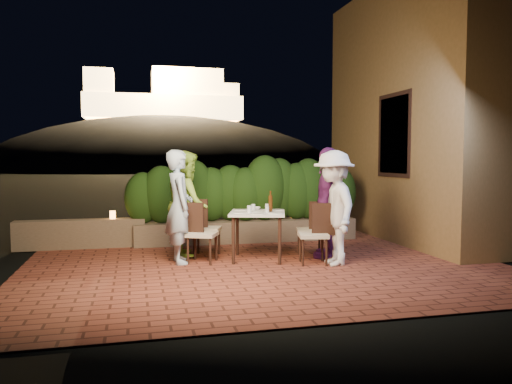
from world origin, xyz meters
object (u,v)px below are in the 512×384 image
object	(u,v)px
bowl	(255,208)
dining_table	(258,236)
beer_bottle	(270,201)
diner_purple	(328,203)
chair_left_front	(202,233)
diner_blue	(179,207)
chair_right_back	(310,229)
chair_left_back	(207,228)
chair_right_front	(313,233)
diner_green	(188,203)
diner_white	(334,208)
parapet_lamp	(113,215)

from	to	relation	value
bowl	dining_table	bearing A→B (deg)	-95.23
beer_bottle	diner_purple	size ratio (longest dim) A/B	0.19
chair_left_front	beer_bottle	bearing A→B (deg)	22.23
diner_blue	chair_right_back	bearing A→B (deg)	-95.71
chair_left_back	chair_right_front	xyz separation A→B (m)	(1.46, -0.97, -0.00)
chair_left_back	diner_blue	world-z (taller)	diner_blue
chair_right_back	diner_blue	bearing A→B (deg)	12.93
chair_left_front	diner_blue	distance (m)	0.53
chair_left_front	chair_left_back	xyz separation A→B (m)	(0.13, 0.48, 0.01)
dining_table	diner_purple	world-z (taller)	diner_purple
chair_right_front	diner_blue	xyz separation A→B (m)	(-1.93, 0.55, 0.40)
chair_right_back	diner_green	bearing A→B (deg)	-3.78
chair_right_back	diner_white	bearing A→B (deg)	117.06
dining_table	diner_white	bearing A→B (deg)	-30.74
parapet_lamp	chair_right_back	bearing A→B (deg)	-28.48
chair_left_front	chair_right_front	distance (m)	1.67
diner_white	chair_left_front	bearing A→B (deg)	-106.08
diner_white	bowl	bearing A→B (deg)	-130.68
beer_bottle	bowl	bearing A→B (deg)	116.63
diner_blue	diner_white	world-z (taller)	diner_blue
chair_right_back	chair_left_front	bearing A→B (deg)	14.79
chair_left_front	diner_white	distance (m)	2.01
bowl	diner_green	bearing A→B (deg)	162.39
chair_right_front	parapet_lamp	size ratio (longest dim) A/B	6.52
chair_left_back	diner_purple	distance (m)	1.99
chair_left_back	parapet_lamp	xyz separation A→B (m)	(-1.51, 1.22, 0.11)
chair_left_front	diner_white	bearing A→B (deg)	6.56
parapet_lamp	chair_left_back	bearing A→B (deg)	-39.05
diner_blue	diner_green	xyz separation A→B (m)	(0.18, 0.57, -0.00)
diner_white	parapet_lamp	size ratio (longest dim) A/B	12.11
chair_left_front	diner_white	xyz separation A→B (m)	(1.87, -0.60, 0.39)
diner_blue	bowl	bearing A→B (deg)	-83.63
diner_purple	parapet_lamp	size ratio (longest dim) A/B	12.52
bowl	beer_bottle	bearing A→B (deg)	-63.37
beer_bottle	diner_white	world-z (taller)	diner_white
diner_white	parapet_lamp	distance (m)	3.99
diner_white	diner_green	bearing A→B (deg)	-119.55
diner_blue	diner_green	size ratio (longest dim) A/B	1.01
bowl	diner_green	size ratio (longest dim) A/B	0.11
bowl	chair_right_back	bearing A→B (deg)	-18.31
diner_purple	dining_table	bearing A→B (deg)	-63.72
chair_left_front	diner_blue	size ratio (longest dim) A/B	0.53
diner_purple	parapet_lamp	world-z (taller)	diner_purple
chair_left_back	diner_green	xyz separation A→B (m)	(-0.29, 0.15, 0.39)
bowl	diner_purple	world-z (taller)	diner_purple
dining_table	chair_left_front	world-z (taller)	chair_left_front
dining_table	chair_left_back	xyz separation A→B (m)	(-0.73, 0.48, 0.09)
diner_green	parapet_lamp	world-z (taller)	diner_green
diner_blue	diner_white	xyz separation A→B (m)	(2.21, -0.66, -0.00)
beer_bottle	chair_right_front	xyz separation A→B (m)	(0.54, -0.45, -0.46)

